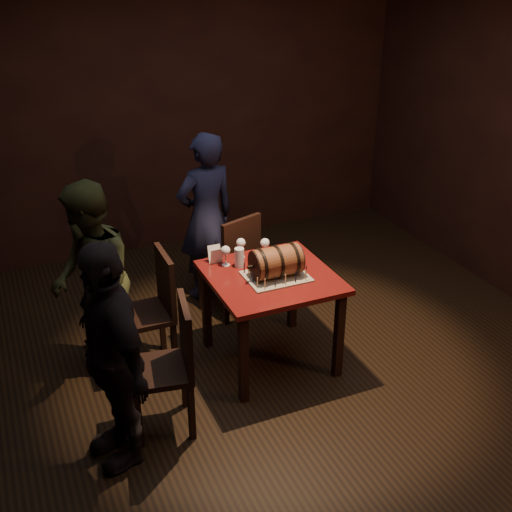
# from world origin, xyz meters

# --- Properties ---
(room_shell) EXTENTS (5.04, 5.04, 2.80)m
(room_shell) POSITION_xyz_m (0.00, 0.00, 1.40)
(room_shell) COLOR black
(room_shell) RESTS_ON ground
(pub_table) EXTENTS (0.90, 0.90, 0.75)m
(pub_table) POSITION_xyz_m (0.04, 0.09, 0.64)
(pub_table) COLOR #4B0C0C
(pub_table) RESTS_ON ground
(cake_board) EXTENTS (0.45, 0.35, 0.01)m
(cake_board) POSITION_xyz_m (0.07, 0.04, 0.76)
(cake_board) COLOR gray
(cake_board) RESTS_ON pub_table
(barrel_cake) EXTENTS (0.41, 0.24, 0.24)m
(barrel_cake) POSITION_xyz_m (0.07, 0.04, 0.88)
(barrel_cake) COLOR brown
(barrel_cake) RESTS_ON cake_board
(birthday_candles) EXTENTS (0.40, 0.30, 0.09)m
(birthday_candles) POSITION_xyz_m (0.07, 0.04, 0.80)
(birthday_candles) COLOR #FFE098
(birthday_candles) RESTS_ON cake_board
(wine_glass_left) EXTENTS (0.07, 0.07, 0.16)m
(wine_glass_left) POSITION_xyz_m (-0.20, 0.37, 0.87)
(wine_glass_left) COLOR silver
(wine_glass_left) RESTS_ON pub_table
(wine_glass_mid) EXTENTS (0.07, 0.07, 0.16)m
(wine_glass_mid) POSITION_xyz_m (-0.04, 0.45, 0.87)
(wine_glass_mid) COLOR silver
(wine_glass_mid) RESTS_ON pub_table
(wine_glass_right) EXTENTS (0.07, 0.07, 0.16)m
(wine_glass_right) POSITION_xyz_m (0.12, 0.37, 0.87)
(wine_glass_right) COLOR silver
(wine_glass_right) RESTS_ON pub_table
(pint_of_ale) EXTENTS (0.07, 0.07, 0.15)m
(pint_of_ale) POSITION_xyz_m (-0.12, 0.31, 0.82)
(pint_of_ale) COLOR silver
(pint_of_ale) RESTS_ON pub_table
(menu_card) EXTENTS (0.10, 0.05, 0.13)m
(menu_card) POSITION_xyz_m (-0.26, 0.44, 0.81)
(menu_card) COLOR white
(menu_card) RESTS_ON pub_table
(chair_back) EXTENTS (0.51, 0.51, 0.93)m
(chair_back) POSITION_xyz_m (0.05, 0.85, 0.52)
(chair_back) COLOR black
(chair_back) RESTS_ON ground
(chair_left_rear) EXTENTS (0.40, 0.40, 0.93)m
(chair_left_rear) POSITION_xyz_m (-0.77, 0.40, 0.52)
(chair_left_rear) COLOR black
(chair_left_rear) RESTS_ON ground
(chair_left_front) EXTENTS (0.46, 0.46, 0.93)m
(chair_left_front) POSITION_xyz_m (-0.85, -0.33, 0.52)
(chair_left_front) COLOR black
(chair_left_front) RESTS_ON ground
(person_back) EXTENTS (0.61, 0.46, 1.53)m
(person_back) POSITION_xyz_m (-0.04, 1.27, 0.77)
(person_back) COLOR #1B1C37
(person_back) RESTS_ON ground
(person_left_rear) EXTENTS (0.57, 0.73, 1.49)m
(person_left_rear) POSITION_xyz_m (-1.18, 0.51, 0.75)
(person_left_rear) COLOR #31361B
(person_left_rear) RESTS_ON ground
(person_left_front) EXTENTS (0.51, 0.93, 1.50)m
(person_left_front) POSITION_xyz_m (-1.25, -0.46, 0.75)
(person_left_front) COLOR black
(person_left_front) RESTS_ON ground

